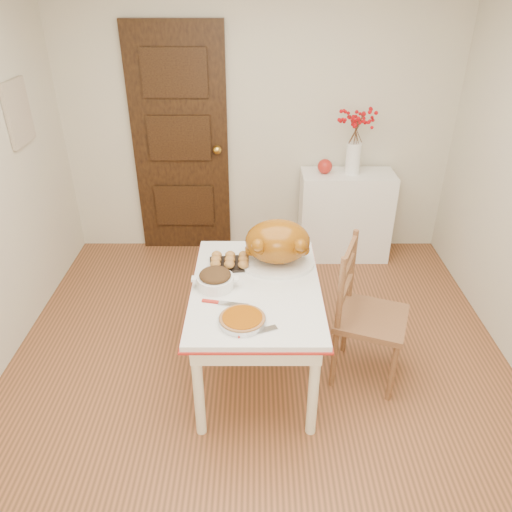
{
  "coord_description": "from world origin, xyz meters",
  "views": [
    {
      "loc": [
        -0.02,
        -2.37,
        2.36
      ],
      "look_at": [
        -0.02,
        0.21,
        0.88
      ],
      "focal_mm": 34.56,
      "sensor_mm": 36.0,
      "label": 1
    }
  ],
  "objects_px": {
    "chair_oak": "(372,315)",
    "pumpkin_pie": "(242,319)",
    "turkey_platter": "(278,244)",
    "sideboard": "(345,216)",
    "kitchen_table": "(256,331)"
  },
  "relations": [
    {
      "from": "chair_oak",
      "to": "pumpkin_pie",
      "type": "distance_m",
      "value": 0.92
    },
    {
      "from": "turkey_platter",
      "to": "pumpkin_pie",
      "type": "relative_size",
      "value": 1.87
    },
    {
      "from": "sideboard",
      "to": "kitchen_table",
      "type": "bearing_deg",
      "value": -116.91
    },
    {
      "from": "kitchen_table",
      "to": "chair_oak",
      "type": "relative_size",
      "value": 1.21
    },
    {
      "from": "kitchen_table",
      "to": "pumpkin_pie",
      "type": "bearing_deg",
      "value": -101.28
    },
    {
      "from": "chair_oak",
      "to": "turkey_platter",
      "type": "xyz_separation_m",
      "value": [
        -0.6,
        0.27,
        0.37
      ]
    },
    {
      "from": "turkey_platter",
      "to": "pumpkin_pie",
      "type": "distance_m",
      "value": 0.67
    },
    {
      "from": "sideboard",
      "to": "pumpkin_pie",
      "type": "relative_size",
      "value": 3.17
    },
    {
      "from": "kitchen_table",
      "to": "sideboard",
      "type": "bearing_deg",
      "value": 63.09
    },
    {
      "from": "pumpkin_pie",
      "to": "kitchen_table",
      "type": "bearing_deg",
      "value": 78.72
    },
    {
      "from": "sideboard",
      "to": "chair_oak",
      "type": "distance_m",
      "value": 1.64
    },
    {
      "from": "sideboard",
      "to": "turkey_platter",
      "type": "height_order",
      "value": "turkey_platter"
    },
    {
      "from": "kitchen_table",
      "to": "turkey_platter",
      "type": "xyz_separation_m",
      "value": [
        0.14,
        0.25,
        0.5
      ]
    },
    {
      "from": "chair_oak",
      "to": "kitchen_table",
      "type": "bearing_deg",
      "value": 109.34
    },
    {
      "from": "kitchen_table",
      "to": "turkey_platter",
      "type": "distance_m",
      "value": 0.58
    }
  ]
}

